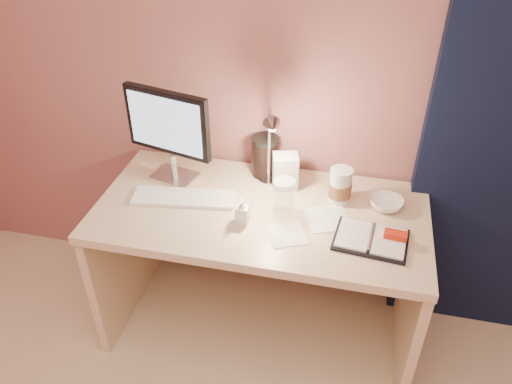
% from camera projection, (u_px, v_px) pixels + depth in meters
% --- Properties ---
extents(desk, '(1.40, 0.70, 0.73)m').
position_uv_depth(desk, '(264.00, 239.00, 2.30)').
color(desk, beige).
rests_on(desk, ground).
extents(monitor, '(0.40, 0.19, 0.43)m').
position_uv_depth(monitor, '(169.00, 128.00, 2.15)').
color(monitor, silver).
rests_on(monitor, desk).
extents(keyboard, '(0.46, 0.19, 0.02)m').
position_uv_depth(keyboard, '(184.00, 198.00, 2.16)').
color(keyboard, white).
rests_on(keyboard, desk).
extents(planner, '(0.30, 0.24, 0.04)m').
position_uv_depth(planner, '(373.00, 239.00, 1.93)').
color(planner, black).
rests_on(planner, desk).
extents(paper_a, '(0.19, 0.19, 0.00)m').
position_uv_depth(paper_a, '(287.00, 235.00, 1.97)').
color(paper_a, silver).
rests_on(paper_a, desk).
extents(paper_c, '(0.23, 0.23, 0.00)m').
position_uv_depth(paper_c, '(327.00, 218.00, 2.05)').
color(paper_c, silver).
rests_on(paper_c, desk).
extents(coffee_cup, '(0.10, 0.10, 0.16)m').
position_uv_depth(coffee_cup, '(340.00, 187.00, 2.11)').
color(coffee_cup, silver).
rests_on(coffee_cup, desk).
extents(clear_cup, '(0.09, 0.09, 0.16)m').
position_uv_depth(clear_cup, '(284.00, 197.00, 2.04)').
color(clear_cup, white).
rests_on(clear_cup, desk).
extents(bowl, '(0.17, 0.17, 0.04)m').
position_uv_depth(bowl, '(386.00, 204.00, 2.10)').
color(bowl, white).
rests_on(bowl, desk).
extents(lotion_bottle, '(0.05, 0.05, 0.11)m').
position_uv_depth(lotion_bottle, '(242.00, 211.00, 2.00)').
color(lotion_bottle, silver).
rests_on(lotion_bottle, desk).
extents(dark_jar, '(0.12, 0.12, 0.17)m').
position_uv_depth(dark_jar, '(265.00, 158.00, 2.28)').
color(dark_jar, black).
rests_on(dark_jar, desk).
extents(product_box, '(0.13, 0.11, 0.16)m').
position_uv_depth(product_box, '(285.00, 172.00, 2.20)').
color(product_box, silver).
rests_on(product_box, desk).
extents(desk_lamp, '(0.13, 0.25, 0.40)m').
position_uv_depth(desk_lamp, '(258.00, 143.00, 2.07)').
color(desk_lamp, silver).
rests_on(desk_lamp, desk).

